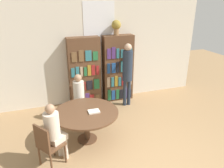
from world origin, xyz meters
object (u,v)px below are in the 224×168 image
(reading_table, at_px, (86,116))
(librarian_standing, at_px, (127,69))
(chair_left_side, at_px, (78,100))
(seated_reader_left, at_px, (79,95))
(seated_reader_right, at_px, (54,129))
(flower_vase, at_px, (116,26))
(bookshelf_right, at_px, (118,69))
(bookshelf_left, at_px, (84,72))
(chair_near_camera, at_px, (48,144))

(reading_table, height_order, librarian_standing, librarian_standing)
(chair_left_side, distance_m, seated_reader_left, 0.28)
(chair_left_side, distance_m, seated_reader_right, 1.70)
(flower_vase, bearing_deg, librarian_standing, -72.27)
(bookshelf_right, distance_m, chair_left_side, 1.65)
(flower_vase, relative_size, reading_table, 0.30)
(seated_reader_left, xyz_separation_m, seated_reader_right, (-0.73, -1.35, 0.00))
(reading_table, xyz_separation_m, chair_left_side, (0.02, 1.04, -0.11))
(bookshelf_left, bearing_deg, bookshelf_right, -0.01)
(bookshelf_right, xyz_separation_m, seated_reader_left, (-1.38, -0.96, -0.27))
(bookshelf_left, height_order, seated_reader_left, bookshelf_left)
(seated_reader_left, distance_m, seated_reader_right, 1.53)
(bookshelf_left, distance_m, chair_left_side, 0.98)
(flower_vase, bearing_deg, bookshelf_right, -4.86)
(flower_vase, relative_size, librarian_standing, 0.23)
(chair_left_side, bearing_deg, reading_table, 90.00)
(bookshelf_left, xyz_separation_m, chair_near_camera, (-1.22, -2.40, -0.48))
(flower_vase, height_order, librarian_standing, flower_vase)
(flower_vase, distance_m, librarian_standing, 1.24)
(seated_reader_right, xyz_separation_m, librarian_standing, (2.20, 1.80, 0.40))
(seated_reader_left, height_order, seated_reader_right, seated_reader_left)
(reading_table, xyz_separation_m, seated_reader_right, (-0.71, -0.49, 0.10))
(chair_near_camera, bearing_deg, chair_left_side, 117.00)
(bookshelf_right, xyz_separation_m, librarian_standing, (0.10, -0.50, 0.13))
(seated_reader_right, bearing_deg, flower_vase, 103.77)
(flower_vase, distance_m, seated_reader_right, 3.44)
(flower_vase, distance_m, chair_near_camera, 3.69)
(seated_reader_right, distance_m, librarian_standing, 2.88)
(flower_vase, xyz_separation_m, chair_near_camera, (-2.19, -2.41, -1.73))
(librarian_standing, bearing_deg, flower_vase, 107.73)
(bookshelf_left, xyz_separation_m, chair_left_side, (-0.35, -0.78, -0.48))
(seated_reader_right, relative_size, librarian_standing, 0.68)
(chair_near_camera, distance_m, librarian_standing, 3.09)
(reading_table, xyz_separation_m, seated_reader_left, (0.02, 0.86, 0.10))
(reading_table, relative_size, chair_near_camera, 1.54)
(chair_left_side, bearing_deg, bookshelf_left, -112.81)
(seated_reader_left, bearing_deg, chair_near_camera, 60.24)
(reading_table, distance_m, seated_reader_left, 0.86)
(chair_near_camera, distance_m, seated_reader_right, 0.28)
(flower_vase, distance_m, seated_reader_left, 2.23)
(flower_vase, height_order, reading_table, flower_vase)
(chair_near_camera, height_order, chair_left_side, same)
(bookshelf_right, bearing_deg, chair_near_camera, -133.07)
(seated_reader_left, relative_size, librarian_standing, 0.69)
(chair_near_camera, bearing_deg, seated_reader_right, 90.00)
(bookshelf_left, xyz_separation_m, bookshelf_right, (1.02, -0.00, -0.00))
(bookshelf_left, distance_m, seated_reader_right, 2.56)
(chair_left_side, xyz_separation_m, seated_reader_left, (-0.00, -0.18, 0.21))
(bookshelf_left, distance_m, reading_table, 1.89)
(bookshelf_right, distance_m, reading_table, 2.32)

